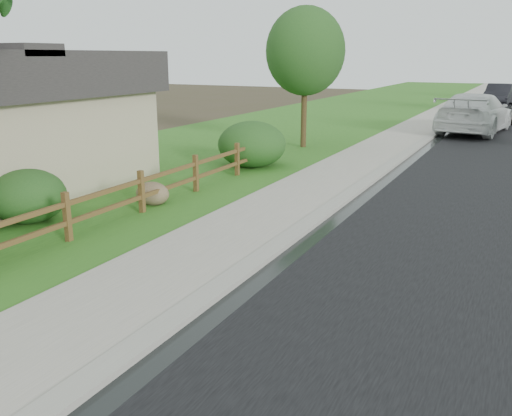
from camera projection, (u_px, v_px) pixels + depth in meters
The scene contains 12 objects.
curb at pixel (460, 115), 35.03m from camera, with size 0.40×90.00×0.12m, color gray.
wet_gutter at pixel (466, 116), 34.89m from camera, with size 0.50×90.00×0.00m, color black.
sidewalk at pixel (440, 114), 35.60m from camera, with size 2.20×90.00×0.10m, color gray.
grass_strip at pixel (410, 113), 36.44m from camera, with size 1.60×90.00×0.06m, color #2B611B.
lawn_near at pixel (337, 110), 38.72m from camera, with size 9.00×90.00×0.04m, color #2B611B.
ranch_fence at pixel (107, 201), 12.13m from camera, with size 0.12×16.92×1.10m.
white_suv at pixel (475, 113), 27.02m from camera, with size 2.75×6.76×1.96m, color white.
dark_car_far at pixel (499, 95), 41.86m from camera, with size 1.75×5.01×1.65m, color black.
boulder at pixel (153, 194), 14.06m from camera, with size 0.93×0.70×0.62m, color brown.
shrub_c at pixel (28, 196), 12.54m from camera, with size 1.74×1.74×1.26m, color #1F4C1B.
shrub_d at pixel (252, 144), 18.72m from camera, with size 2.36×2.36×1.61m, color #1F4C1B.
tree_near_left at pixel (305, 51), 21.90m from camera, with size 3.22×3.22×5.71m.
Camera 1 is at (4.71, -2.51, 3.77)m, focal length 38.00 mm.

